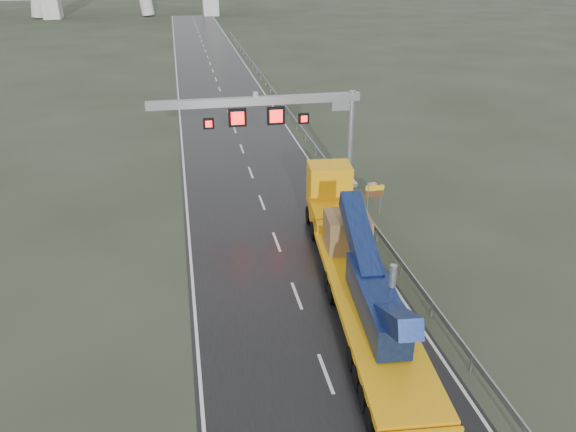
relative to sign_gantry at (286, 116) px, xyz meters
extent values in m
plane|color=#2B3223|center=(-2.10, -17.99, -5.61)|extent=(400.00, 400.00, 0.00)
cube|color=black|center=(-2.10, 22.01, -5.60)|extent=(11.00, 200.00, 0.02)
cube|color=#BCBCB7|center=(4.80, 0.01, -5.46)|extent=(1.20, 1.20, 0.30)
cylinder|color=#95979D|center=(4.80, 0.01, -2.01)|extent=(0.48, 0.48, 7.20)
cube|color=#95979D|center=(-2.10, 0.01, 1.19)|extent=(14.80, 0.55, 0.55)
cube|color=#95979D|center=(4.00, 0.01, 0.69)|extent=(1.40, 0.35, 0.90)
cube|color=#95979D|center=(-2.10, 0.01, 1.64)|extent=(0.35, 0.35, 0.35)
cube|color=black|center=(-3.40, -0.04, 0.09)|extent=(1.25, 0.25, 1.25)
cube|color=#FF0C0C|center=(-3.40, -0.18, 0.09)|extent=(0.90, 0.02, 0.90)
cube|color=black|center=(-0.70, -0.04, 0.09)|extent=(1.25, 0.25, 1.25)
cube|color=#FF0C0C|center=(-0.70, -0.18, 0.09)|extent=(0.90, 0.02, 0.90)
cube|color=black|center=(-5.40, -0.04, -0.21)|extent=(0.75, 0.25, 0.75)
cube|color=#FF0C0C|center=(-5.40, -0.18, -0.21)|extent=(0.54, 0.02, 0.54)
cube|color=black|center=(1.30, -0.04, -0.21)|extent=(0.75, 0.25, 0.75)
cube|color=#FF0C0C|center=(1.30, -0.18, -0.21)|extent=(0.54, 0.02, 0.54)
cube|color=#F89F0D|center=(0.72, -17.14, -4.49)|extent=(4.32, 15.12, 0.37)
cube|color=#F89F0D|center=(1.43, -9.29, -4.07)|extent=(2.87, 1.52, 0.53)
cube|color=#F89F0D|center=(1.58, -7.60, -4.33)|extent=(3.05, 3.43, 1.28)
cube|color=#F89F0D|center=(1.75, -5.69, -3.06)|extent=(2.84, 2.36, 2.77)
cube|color=black|center=(1.85, -4.60, -2.74)|extent=(2.44, 0.27, 1.28)
cube|color=#101C4C|center=(0.62, -18.20, -3.48)|extent=(2.06, 6.50, 1.49)
cube|color=#101C4C|center=(0.96, -14.49, -2.20)|extent=(1.59, 5.94, 2.72)
cube|color=#101C4C|center=(0.38, -20.86, -2.52)|extent=(1.34, 4.29, 2.57)
cylinder|color=#95979D|center=(1.26, -18.26, -2.52)|extent=(0.35, 0.35, 1.70)
cube|color=brown|center=(1.22, -11.63, -3.35)|extent=(2.55, 2.55, 1.92)
cylinder|color=black|center=(0.28, -21.92, -5.08)|extent=(3.17, 1.34, 1.07)
cylinder|color=black|center=(0.96, -14.49, -5.08)|extent=(3.17, 1.34, 1.07)
cylinder|color=black|center=(1.73, -5.90, -5.03)|extent=(2.97, 1.43, 1.17)
cylinder|color=#95979D|center=(4.54, -5.32, -4.53)|extent=(0.07, 0.07, 2.17)
cylinder|color=#95979D|center=(5.45, -5.32, -4.53)|extent=(0.07, 0.07, 2.17)
cube|color=yellow|center=(5.00, -5.32, -3.67)|extent=(1.27, 0.11, 0.36)
cube|color=#5A3419|center=(5.00, -5.32, -4.12)|extent=(1.27, 0.11, 0.41)
cube|color=red|center=(5.90, -2.31, -5.12)|extent=(0.65, 0.46, 0.99)
camera|label=1|loc=(-7.22, -37.88, 10.69)|focal=35.00mm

